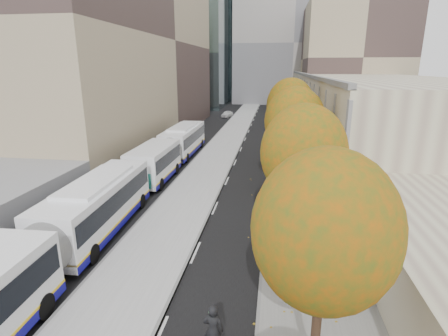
% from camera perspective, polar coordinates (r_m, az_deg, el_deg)
% --- Properties ---
extents(bus_platform, '(4.25, 150.00, 0.15)m').
position_cam_1_polar(bus_platform, '(40.36, -0.53, 2.97)').
color(bus_platform, '#A3A3A3').
rests_on(bus_platform, ground).
extents(sidewalk, '(4.75, 150.00, 0.08)m').
position_cam_1_polar(sidewalk, '(39.96, 10.89, 2.50)').
color(sidewalk, gray).
rests_on(sidewalk, ground).
extents(building_tan, '(18.00, 92.00, 8.00)m').
position_cam_1_polar(building_tan, '(69.33, 19.72, 10.86)').
color(building_tan, tan).
rests_on(building_tan, ground).
extents(building_midrise, '(24.00, 46.00, 25.00)m').
position_cam_1_polar(building_midrise, '(51.26, -21.68, 18.69)').
color(building_midrise, tan).
rests_on(building_midrise, ground).
extents(building_far_block, '(30.00, 18.00, 30.00)m').
position_cam_1_polar(building_far_block, '(100.07, 11.08, 19.14)').
color(building_far_block, gray).
rests_on(building_far_block, ground).
extents(bus_shelter, '(1.90, 4.40, 2.53)m').
position_cam_1_polar(bus_shelter, '(16.78, 19.92, -9.85)').
color(bus_shelter, '#383A3F').
rests_on(bus_shelter, sidewalk).
extents(tree_b, '(4.00, 4.00, 6.97)m').
position_cam_1_polar(tree_b, '(9.90, 16.11, -9.84)').
color(tree_b, black).
rests_on(tree_b, sidewalk).
extents(tree_c, '(4.20, 4.20, 7.28)m').
position_cam_1_polar(tree_c, '(17.37, 12.85, 2.37)').
color(tree_c, black).
rests_on(tree_c, sidewalk).
extents(tree_d, '(4.40, 4.40, 7.60)m').
position_cam_1_polar(tree_d, '(26.15, 11.46, 7.47)').
color(tree_d, black).
rests_on(tree_d, sidewalk).
extents(tree_e, '(4.60, 4.60, 7.92)m').
position_cam_1_polar(tree_e, '(35.05, 10.77, 10.00)').
color(tree_e, black).
rests_on(tree_e, sidewalk).
extents(bus_near, '(3.24, 18.12, 3.01)m').
position_cam_1_polar(bus_near, '(18.26, -25.30, -10.19)').
color(bus_near, white).
rests_on(bus_near, ground).
extents(bus_far, '(2.70, 17.93, 2.99)m').
position_cam_1_polar(bus_far, '(34.73, -8.32, 3.27)').
color(bus_far, white).
rests_on(bus_far, ground).
extents(distant_car, '(2.24, 3.82, 1.22)m').
position_cam_1_polar(distant_car, '(67.85, 0.49, 8.81)').
color(distant_car, silver).
rests_on(distant_car, ground).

